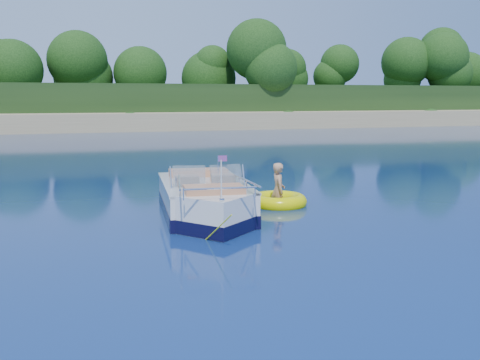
# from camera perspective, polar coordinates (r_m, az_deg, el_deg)

# --- Properties ---
(ground) EXTENTS (160.00, 160.00, 0.00)m
(ground) POSITION_cam_1_polar(r_m,az_deg,el_deg) (10.95, -0.67, -6.13)
(ground) COLOR #091642
(ground) RESTS_ON ground
(shoreline) EXTENTS (170.00, 59.00, 6.00)m
(shoreline) POSITION_cam_1_polar(r_m,az_deg,el_deg) (74.01, -14.79, 7.12)
(shoreline) COLOR #A08A5D
(shoreline) RESTS_ON ground
(treeline) EXTENTS (150.00, 7.12, 8.19)m
(treeline) POSITION_cam_1_polar(r_m,az_deg,el_deg) (51.33, -13.89, 11.63)
(treeline) COLOR black
(treeline) RESTS_ON ground
(motorboat) EXTENTS (2.26, 5.49, 1.82)m
(motorboat) POSITION_cam_1_polar(r_m,az_deg,el_deg) (12.70, -3.64, -2.41)
(motorboat) COLOR silver
(motorboat) RESTS_ON ground
(tow_tube) EXTENTS (1.77, 1.77, 0.40)m
(tow_tube) POSITION_cam_1_polar(r_m,az_deg,el_deg) (14.16, 4.10, -2.27)
(tow_tube) COLOR #E5E200
(tow_tube) RESTS_ON ground
(boy) EXTENTS (0.45, 0.85, 1.60)m
(boy) POSITION_cam_1_polar(r_m,az_deg,el_deg) (14.11, 4.04, -2.74)
(boy) COLOR tan
(boy) RESTS_ON ground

